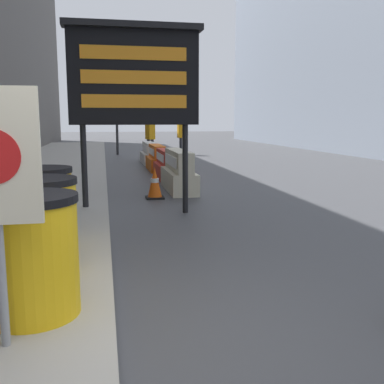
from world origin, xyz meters
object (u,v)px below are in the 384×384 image
(traffic_cone_near, at_px, (155,183))
(pedestrian_passerby, at_px, (182,134))
(jersey_barrier_white, at_px, (149,154))
(traffic_light_near_curb, at_px, (116,87))
(jersey_barrier_cream, at_px, (179,173))
(jersey_barrier_red_striped, at_px, (166,166))
(pedestrian_worker, at_px, (150,135))
(message_board, at_px, (134,77))
(jersey_barrier_orange_near, at_px, (157,159))
(barrel_drum_foreground, at_px, (31,255))
(barrel_drum_middle, at_px, (40,226))
(barrel_drum_back, at_px, (42,207))

(traffic_cone_near, height_order, pedestrian_passerby, pedestrian_passerby)
(jersey_barrier_white, height_order, traffic_light_near_curb, traffic_light_near_curb)
(jersey_barrier_cream, distance_m, jersey_barrier_red_striped, 2.21)
(traffic_light_near_curb, height_order, pedestrian_worker, traffic_light_near_curb)
(message_board, height_order, jersey_barrier_orange_near, message_board)
(jersey_barrier_red_striped, bearing_deg, barrel_drum_foreground, -104.04)
(barrel_drum_middle, height_order, jersey_barrier_orange_near, barrel_drum_middle)
(jersey_barrier_cream, relative_size, traffic_cone_near, 3.15)
(jersey_barrier_cream, distance_m, pedestrian_worker, 8.85)
(barrel_drum_back, bearing_deg, jersey_barrier_orange_near, 75.23)
(traffic_cone_near, distance_m, traffic_light_near_curb, 12.70)
(barrel_drum_back, height_order, jersey_barrier_orange_near, barrel_drum_back)
(barrel_drum_back, height_order, traffic_cone_near, barrel_drum_back)
(jersey_barrier_red_striped, relative_size, jersey_barrier_white, 0.89)
(pedestrian_worker, bearing_deg, jersey_barrier_white, 154.55)
(traffic_cone_near, height_order, traffic_light_near_curb, traffic_light_near_curb)
(barrel_drum_middle, bearing_deg, pedestrian_passerby, 75.51)
(jersey_barrier_orange_near, xyz_separation_m, traffic_cone_near, (-0.67, -5.34, -0.04))
(message_board, xyz_separation_m, pedestrian_worker, (1.41, 11.37, -1.34))
(jersey_barrier_orange_near, distance_m, pedestrian_worker, 4.52)
(jersey_barrier_white, bearing_deg, jersey_barrier_orange_near, -90.00)
(barrel_drum_foreground, relative_size, message_board, 0.29)
(barrel_drum_back, height_order, pedestrian_passerby, pedestrian_passerby)
(traffic_light_near_curb, bearing_deg, pedestrian_passerby, -12.59)
(traffic_light_near_curb, xyz_separation_m, pedestrian_passerby, (3.02, -0.67, -2.17))
(jersey_barrier_orange_near, relative_size, jersey_barrier_white, 0.90)
(message_board, bearing_deg, barrel_drum_foreground, -104.30)
(barrel_drum_middle, bearing_deg, jersey_barrier_cream, 68.39)
(barrel_drum_middle, bearing_deg, message_board, 70.79)
(barrel_drum_foreground, distance_m, pedestrian_worker, 15.90)
(barrel_drum_middle, bearing_deg, pedestrian_worker, 80.06)
(jersey_barrier_white, xyz_separation_m, traffic_light_near_curb, (-1.06, 4.58, 2.80))
(jersey_barrier_cream, xyz_separation_m, jersey_barrier_orange_near, (0.00, 4.36, -0.05))
(message_board, distance_m, pedestrian_worker, 11.54)
(traffic_cone_near, bearing_deg, pedestrian_worker, 84.65)
(barrel_drum_middle, xyz_separation_m, jersey_barrier_cream, (2.33, 5.89, -0.22))
(traffic_cone_near, bearing_deg, message_board, -107.57)
(message_board, height_order, traffic_cone_near, message_board)
(jersey_barrier_white, relative_size, traffic_cone_near, 3.16)
(pedestrian_worker, bearing_deg, traffic_cone_near, 156.18)
(barrel_drum_back, bearing_deg, traffic_cone_near, 65.73)
(barrel_drum_foreground, height_order, jersey_barrier_cream, barrel_drum_foreground)
(message_board, bearing_deg, traffic_light_near_curb, 89.54)
(jersey_barrier_cream, bearing_deg, barrel_drum_middle, -111.61)
(jersey_barrier_red_striped, xyz_separation_m, traffic_cone_near, (-0.67, -3.19, -0.03))
(barrel_drum_back, height_order, pedestrian_worker, pedestrian_worker)
(jersey_barrier_cream, distance_m, traffic_light_near_curb, 11.76)
(barrel_drum_middle, relative_size, message_board, 0.29)
(traffic_cone_near, height_order, pedestrian_worker, pedestrian_worker)
(pedestrian_worker, height_order, pedestrian_passerby, pedestrian_worker)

